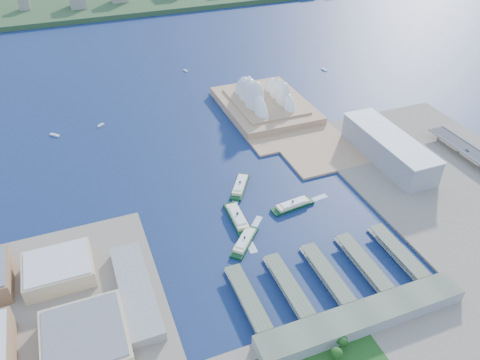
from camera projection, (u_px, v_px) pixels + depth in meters
name	position (u px, v px, depth m)	size (l,w,h in m)	color
ground	(281.00, 233.00, 514.82)	(3000.00, 3000.00, 0.00)	#0F1C4A
peninsula	(272.00, 113.00, 742.73)	(135.00, 220.00, 3.00)	tan
far_shore	(124.00, 2.00, 1253.55)	(2200.00, 260.00, 12.00)	#2D4926
opera_house	(266.00, 91.00, 739.39)	(134.00, 180.00, 58.00)	white
toaster_building	(388.00, 148.00, 621.28)	(45.00, 155.00, 35.00)	gray
west_buildings	(39.00, 348.00, 378.10)	(200.00, 280.00, 27.00)	#8A6545
ferry_wharves	(327.00, 274.00, 459.46)	(184.00, 90.00, 9.30)	#566149
terminal_building	(362.00, 318.00, 411.78)	(200.00, 28.00, 12.00)	gray
ferry_a	(237.00, 216.00, 529.72)	(15.32, 60.18, 11.38)	#0D351A
ferry_b	(240.00, 185.00, 580.40)	(14.02, 55.10, 10.42)	#0D351A
ferry_c	(245.00, 240.00, 499.04)	(13.36, 52.49, 9.93)	#0D351A
ferry_d	(293.00, 204.00, 549.28)	(13.69, 53.78, 10.17)	#0D351A
boat_a	(55.00, 135.00, 687.90)	(3.97, 15.87, 3.06)	white
boat_b	(101.00, 125.00, 712.26)	(3.83, 10.96, 2.96)	white
boat_c	(324.00, 69.00, 889.07)	(4.01, 13.75, 3.09)	white
boat_e	(186.00, 70.00, 885.64)	(3.64, 11.43, 2.81)	white
car_c	(467.00, 150.00, 625.87)	(2.01, 4.95, 1.44)	slate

